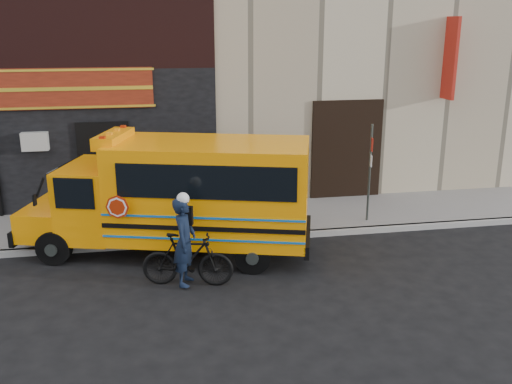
{
  "coord_description": "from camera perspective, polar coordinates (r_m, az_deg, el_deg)",
  "views": [
    {
      "loc": [
        -1.8,
        -10.88,
        5.32
      ],
      "look_at": [
        0.52,
        1.85,
        1.51
      ],
      "focal_mm": 40.0,
      "sensor_mm": 36.0,
      "label": 1
    }
  ],
  "objects": [
    {
      "name": "sidewalk",
      "position": [
        15.97,
        -3.3,
        -2.79
      ],
      "size": [
        40.0,
        3.0,
        0.15
      ],
      "primitive_type": "cube",
      "color": "slate",
      "rests_on": "ground"
    },
    {
      "name": "sign_pole",
      "position": [
        15.59,
        11.31,
        2.14
      ],
      "size": [
        0.08,
        0.25,
        2.81
      ],
      "color": "#3D4440",
      "rests_on": "ground"
    },
    {
      "name": "bicycle",
      "position": [
        12.11,
        -6.88,
        -6.74
      ],
      "size": [
        2.01,
        0.98,
        1.16
      ],
      "primitive_type": "imported",
      "rotation": [
        0.0,
        0.0,
        1.34
      ],
      "color": "black",
      "rests_on": "ground"
    },
    {
      "name": "ground",
      "position": [
        12.24,
        -0.86,
        -9.34
      ],
      "size": [
        120.0,
        120.0,
        0.0
      ],
      "primitive_type": "plane",
      "color": "black",
      "rests_on": "ground"
    },
    {
      "name": "cyclist",
      "position": [
        11.97,
        -7.15,
        -5.15
      ],
      "size": [
        0.64,
        0.79,
        1.9
      ],
      "primitive_type": "imported",
      "rotation": [
        0.0,
        0.0,
        1.27
      ],
      "color": "black",
      "rests_on": "ground"
    },
    {
      "name": "curb",
      "position": [
        14.58,
        -2.56,
        -4.7
      ],
      "size": [
        40.0,
        0.2,
        0.15
      ],
      "primitive_type": "cube",
      "color": "#9B9A95",
      "rests_on": "ground"
    },
    {
      "name": "building",
      "position": [
        21.42,
        -5.93,
        18.48
      ],
      "size": [
        20.0,
        10.7,
        12.0
      ],
      "color": "#BBAB8C",
      "rests_on": "sidewalk"
    },
    {
      "name": "school_bus",
      "position": [
        13.49,
        -7.36,
        -0.14
      ],
      "size": [
        7.22,
        3.98,
        2.92
      ],
      "color": "black",
      "rests_on": "ground"
    }
  ]
}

